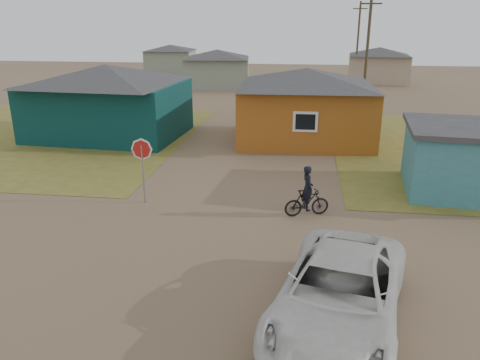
% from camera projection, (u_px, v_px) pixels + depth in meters
% --- Properties ---
extents(ground, '(120.00, 120.00, 0.00)m').
position_uv_depth(ground, '(212.00, 258.00, 13.14)').
color(ground, brown).
extents(grass_nw, '(20.00, 18.00, 0.00)m').
position_uv_depth(grass_nw, '(17.00, 135.00, 27.08)').
color(grass_nw, olive).
rests_on(grass_nw, ground).
extents(house_teal, '(8.93, 7.08, 4.00)m').
position_uv_depth(house_teal, '(108.00, 100.00, 26.19)').
color(house_teal, '#082F2F').
rests_on(house_teal, ground).
extents(house_yellow, '(7.72, 6.76, 3.90)m').
position_uv_depth(house_yellow, '(306.00, 104.00, 25.29)').
color(house_yellow, '#A45719').
rests_on(house_yellow, ground).
extents(house_pale_west, '(7.04, 6.15, 3.60)m').
position_uv_depth(house_pale_west, '(217.00, 68.00, 45.14)').
color(house_pale_west, gray).
rests_on(house_pale_west, ground).
extents(house_beige_east, '(6.95, 6.05, 3.60)m').
position_uv_depth(house_beige_east, '(378.00, 64.00, 48.75)').
color(house_beige_east, tan).
rests_on(house_beige_east, ground).
extents(house_pale_north, '(6.28, 5.81, 3.40)m').
position_uv_depth(house_pale_north, '(171.00, 58.00, 57.42)').
color(house_pale_north, gray).
rests_on(house_pale_north, ground).
extents(utility_pole_near, '(1.40, 0.20, 8.00)m').
position_uv_depth(utility_pole_near, '(367.00, 54.00, 31.58)').
color(utility_pole_near, '#463B2A').
rests_on(utility_pole_near, ground).
extents(utility_pole_far, '(1.40, 0.20, 8.00)m').
position_uv_depth(utility_pole_far, '(358.00, 42.00, 46.45)').
color(utility_pole_far, '#463B2A').
rests_on(utility_pole_far, ground).
extents(stop_sign, '(0.73, 0.36, 2.40)m').
position_uv_depth(stop_sign, '(142.00, 156.00, 16.52)').
color(stop_sign, gray).
rests_on(stop_sign, ground).
extents(cyclist, '(1.62, 0.94, 1.77)m').
position_uv_depth(cyclist, '(307.00, 198.00, 15.75)').
color(cyclist, black).
rests_on(cyclist, ground).
extents(vehicle, '(3.71, 5.93, 1.53)m').
position_uv_depth(vehicle, '(339.00, 294.00, 10.03)').
color(vehicle, silver).
rests_on(vehicle, ground).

